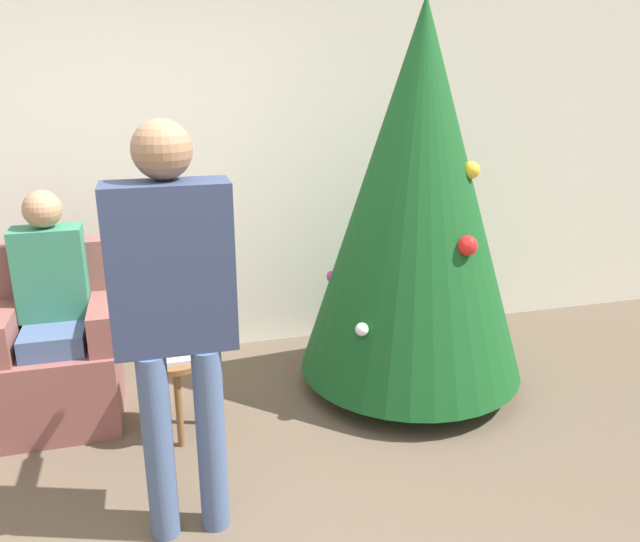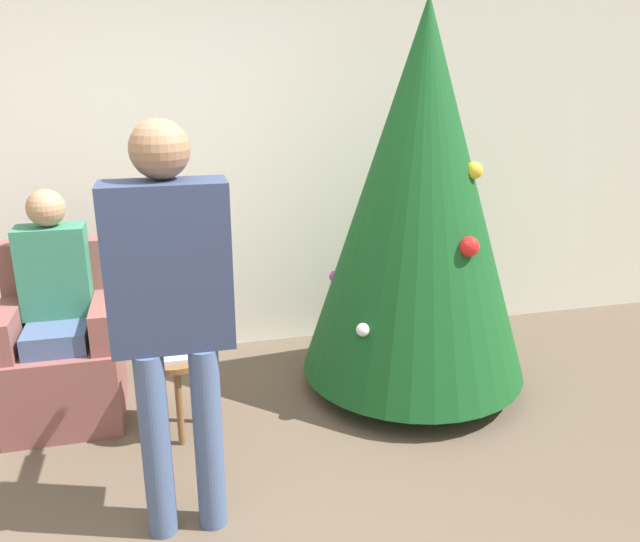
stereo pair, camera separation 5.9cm
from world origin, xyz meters
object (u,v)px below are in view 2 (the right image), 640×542
Objects in this scene: person_seated at (55,297)px; side_stool at (177,368)px; christmas_tree at (419,197)px; armchair at (64,355)px; person_standing at (171,296)px.

side_stool is (0.61, -0.34, -0.33)m from person_seated.
christmas_tree is 2.08m from person_seated.
armchair is 0.76× the size of person_seated.
person_standing is 3.74× the size of side_stool.
armchair is at bearing 149.37° from side_stool.
armchair is 2.12× the size of side_stool.
christmas_tree is at bearing 32.82° from person_standing.
armchair is at bearing 175.38° from christmas_tree.
side_stool is at bearing 90.32° from person_standing.
side_stool is (0.61, -0.36, 0.02)m from armchair.
person_standing is at bearing -59.88° from person_seated.
christmas_tree reaches higher than side_stool.
christmas_tree is 1.69m from person_standing.
armchair reaches higher than side_stool.
person_seated is at bearing 150.95° from side_stool.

